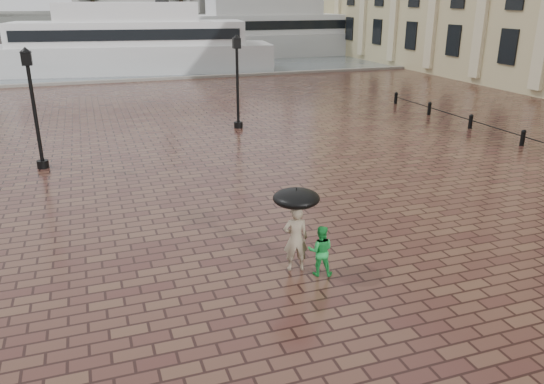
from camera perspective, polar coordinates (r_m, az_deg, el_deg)
The scene contains 11 objects.
ground at distance 13.65m, azimuth 0.35°, elevation -6.88°, with size 300.00×300.00×0.00m, color #3D201B.
harbour_water at distance 103.71m, azimuth -17.67°, elevation 15.87°, with size 240.00×240.00×0.00m, color #4C565D.
quay_edge at distance 44.08m, azimuth -14.04°, elevation 11.51°, with size 80.00×0.60×0.30m, color slate.
far_shore at distance 171.58m, azimuth -18.79°, elevation 17.45°, with size 300.00×60.00×2.00m, color #4C4C47.
bollard_row at distance 26.14m, azimuth 25.38°, elevation 5.39°, with size 0.22×21.22×0.73m.
street_lamps at distance 27.08m, azimuth -21.37°, elevation 10.59°, with size 15.44×12.44×4.40m.
adult_pedestrian at distance 12.66m, azimuth 2.56°, elevation -5.04°, with size 0.60×0.39×1.64m, color gray.
child_pedestrian at distance 12.57m, azimuth 5.23°, elevation -6.30°, with size 0.61×0.47×1.25m, color green.
ferry_near at distance 49.45m, azimuth -14.94°, elevation 15.13°, with size 24.94×9.32×7.99m.
ferry_far at distance 61.39m, azimuth -0.79°, elevation 16.72°, with size 25.29×6.44×8.27m.
umbrella at distance 12.26m, azimuth 2.63°, elevation -0.67°, with size 1.10×1.10×1.13m.
Camera 1 is at (-4.09, -11.45, 6.21)m, focal length 35.00 mm.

